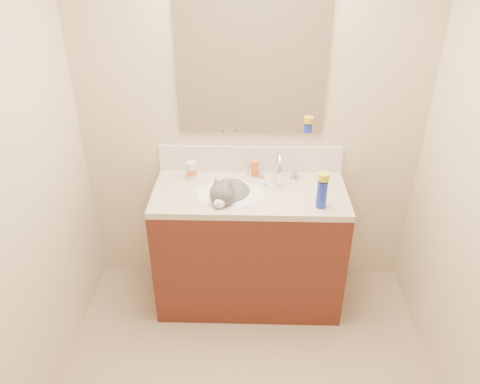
# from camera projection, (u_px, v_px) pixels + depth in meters

# --- Properties ---
(room_shell) EXTENTS (2.24, 2.54, 2.52)m
(room_shell) POSITION_uv_depth(u_px,v_px,m) (249.00, 178.00, 1.73)
(room_shell) COLOR beige
(room_shell) RESTS_ON ground
(vanity_cabinet) EXTENTS (1.20, 0.55, 0.82)m
(vanity_cabinet) POSITION_uv_depth(u_px,v_px,m) (249.00, 249.00, 3.11)
(vanity_cabinet) COLOR #4C1D14
(vanity_cabinet) RESTS_ON ground
(counter_slab) EXTENTS (1.20, 0.55, 0.04)m
(counter_slab) POSITION_uv_depth(u_px,v_px,m) (250.00, 194.00, 2.90)
(counter_slab) COLOR #C1B497
(counter_slab) RESTS_ON vanity_cabinet
(basin) EXTENTS (0.45, 0.36, 0.14)m
(basin) POSITION_uv_depth(u_px,v_px,m) (230.00, 203.00, 2.90)
(basin) COLOR white
(basin) RESTS_ON vanity_cabinet
(faucet) EXTENTS (0.28, 0.20, 0.21)m
(faucet) POSITION_uv_depth(u_px,v_px,m) (279.00, 169.00, 2.96)
(faucet) COLOR silver
(faucet) RESTS_ON counter_slab
(cat) EXTENTS (0.35, 0.43, 0.32)m
(cat) POSITION_uv_depth(u_px,v_px,m) (229.00, 197.00, 2.88)
(cat) COLOR #4A484A
(cat) RESTS_ON basin
(backsplash) EXTENTS (1.20, 0.02, 0.18)m
(backsplash) POSITION_uv_depth(u_px,v_px,m) (250.00, 159.00, 3.07)
(backsplash) COLOR silver
(backsplash) RESTS_ON counter_slab
(mirror) EXTENTS (0.90, 0.02, 0.80)m
(mirror) POSITION_uv_depth(u_px,v_px,m) (252.00, 70.00, 2.77)
(mirror) COLOR white
(mirror) RESTS_ON room_shell
(pill_bottle) EXTENTS (0.07, 0.07, 0.11)m
(pill_bottle) POSITION_uv_depth(u_px,v_px,m) (192.00, 170.00, 3.00)
(pill_bottle) COLOR silver
(pill_bottle) RESTS_ON counter_slab
(pill_label) EXTENTS (0.07, 0.07, 0.04)m
(pill_label) POSITION_uv_depth(u_px,v_px,m) (192.00, 172.00, 3.01)
(pill_label) COLOR orange
(pill_label) RESTS_ON pill_bottle
(silver_jar) EXTENTS (0.06, 0.06, 0.06)m
(silver_jar) POSITION_uv_depth(u_px,v_px,m) (249.00, 172.00, 3.04)
(silver_jar) COLOR #B7B7BC
(silver_jar) RESTS_ON counter_slab
(amber_bottle) EXTENTS (0.04, 0.04, 0.11)m
(amber_bottle) POSITION_uv_depth(u_px,v_px,m) (255.00, 168.00, 3.03)
(amber_bottle) COLOR #F05A1C
(amber_bottle) RESTS_ON counter_slab
(toothbrush) EXTENTS (0.11, 0.13, 0.01)m
(toothbrush) POSITION_uv_depth(u_px,v_px,m) (266.00, 185.00, 2.94)
(toothbrush) COLOR silver
(toothbrush) RESTS_ON counter_slab
(toothbrush_head) EXTENTS (0.03, 0.03, 0.02)m
(toothbrush_head) POSITION_uv_depth(u_px,v_px,m) (266.00, 185.00, 2.94)
(toothbrush_head) COLOR #649FD4
(toothbrush_head) RESTS_ON counter_slab
(spray_can) EXTENTS (0.07, 0.07, 0.17)m
(spray_can) POSITION_uv_depth(u_px,v_px,m) (322.00, 195.00, 2.69)
(spray_can) COLOR #192CB2
(spray_can) RESTS_ON counter_slab
(spray_cap) EXTENTS (0.07, 0.07, 0.04)m
(spray_cap) POSITION_uv_depth(u_px,v_px,m) (324.00, 177.00, 2.63)
(spray_cap) COLOR yellow
(spray_cap) RESTS_ON spray_can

